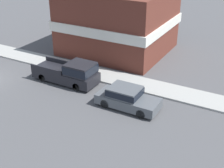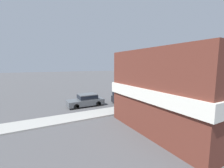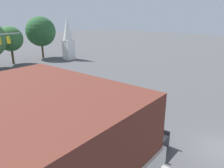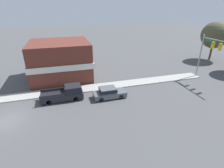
{
  "view_description": "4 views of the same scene",
  "coord_description": "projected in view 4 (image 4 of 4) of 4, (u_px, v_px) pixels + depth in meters",
  "views": [
    {
      "loc": [
        15.23,
        20.89,
        11.63
      ],
      "look_at": [
        -1.4,
        11.66,
        1.94
      ],
      "focal_mm": 50.0,
      "sensor_mm": 36.0,
      "label": 1
    },
    {
      "loc": [
        -19.9,
        18.4,
        5.17
      ],
      "look_at": [
        -0.57,
        7.95,
        2.36
      ],
      "focal_mm": 24.0,
      "sensor_mm": 36.0,
      "label": 2
    },
    {
      "loc": [
        -16.08,
        -2.23,
        9.69
      ],
      "look_at": [
        0.55,
        11.3,
        2.8
      ],
      "focal_mm": 35.0,
      "sensor_mm": 36.0,
      "label": 3
    },
    {
      "loc": [
        18.73,
        6.81,
        11.79
      ],
      "look_at": [
        -1.27,
        12.69,
        2.39
      ],
      "focal_mm": 28.0,
      "sensor_mm": 36.0,
      "label": 4
    }
  ],
  "objects": [
    {
      "name": "far_signal_assembly",
      "position": [
        212.0,
        49.0,
        27.76
      ],
      "size": [
        6.83,
        0.49,
        7.44
      ],
      "color": "gray",
      "rests_on": "ground"
    },
    {
      "name": "pickup_truck_parked",
      "position": [
        66.0,
        93.0,
        23.7
      ],
      "size": [
        2.05,
        5.56,
        1.93
      ],
      "color": "black",
      "rests_on": "ground"
    },
    {
      "name": "sidewalk_curb",
      "position": [
        16.0,
        97.0,
        24.44
      ],
      "size": [
        2.4,
        60.0,
        0.14
      ],
      "color": "#9E9E99",
      "rests_on": "ground"
    },
    {
      "name": "corner_brick_building",
      "position": [
        61.0,
        60.0,
        30.28
      ],
      "size": [
        9.3,
        10.06,
        6.31
      ],
      "color": "brown",
      "rests_on": "ground"
    },
    {
      "name": "backdrop_tree_left_far",
      "position": [
        215.0,
        35.0,
        39.38
      ],
      "size": [
        5.89,
        5.89,
        8.65
      ],
      "color": "#4C3823",
      "rests_on": "ground"
    },
    {
      "name": "car_lead",
      "position": [
        109.0,
        92.0,
        24.18
      ],
      "size": [
        1.91,
        4.5,
        1.52
      ],
      "color": "black",
      "rests_on": "ground"
    },
    {
      "name": "ground_plane",
      "position": [
        6.0,
        121.0,
        19.48
      ],
      "size": [
        200.0,
        200.0,
        0.0
      ],
      "primitive_type": "plane",
      "color": "#4C4C4F"
    }
  ]
}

